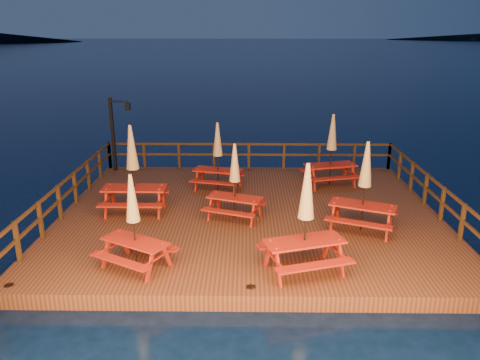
{
  "coord_description": "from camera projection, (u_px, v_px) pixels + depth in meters",
  "views": [
    {
      "loc": [
        -0.12,
        -14.03,
        6.08
      ],
      "look_at": [
        -0.32,
        0.6,
        1.27
      ],
      "focal_mm": 35.0,
      "sensor_mm": 36.0,
      "label": 1
    }
  ],
  "objects": [
    {
      "name": "picnic_table_1",
      "position": [
        235.0,
        181.0,
        14.16
      ],
      "size": [
        2.05,
        1.87,
        2.4
      ],
      "rotation": [
        0.0,
        0.0,
        -0.35
      ],
      "color": "maroon",
      "rests_on": "deck"
    },
    {
      "name": "deck",
      "position": [
        249.0,
        217.0,
        15.16
      ],
      "size": [
        12.0,
        10.0,
        0.4
      ],
      "primitive_type": "cube",
      "color": "#482617",
      "rests_on": "ground"
    },
    {
      "name": "railing",
      "position": [
        249.0,
        173.0,
        16.55
      ],
      "size": [
        11.8,
        9.75,
        1.1
      ],
      "color": "#342010",
      "rests_on": "deck"
    },
    {
      "name": "picnic_table_5",
      "position": [
        365.0,
        185.0,
        13.29
      ],
      "size": [
        2.31,
        2.14,
        2.67
      ],
      "rotation": [
        0.0,
        0.0,
        -0.4
      ],
      "color": "maroon",
      "rests_on": "deck"
    },
    {
      "name": "picnic_table_6",
      "position": [
        133.0,
        220.0,
        11.23
      ],
      "size": [
        2.15,
        2.03,
        2.41
      ],
      "rotation": [
        0.0,
        0.0,
        -0.51
      ],
      "color": "maroon",
      "rests_on": "deck"
    },
    {
      "name": "lamp_post",
      "position": [
        116.0,
        128.0,
        18.93
      ],
      "size": [
        0.85,
        0.18,
        3.0
      ],
      "color": "black",
      "rests_on": "deck"
    },
    {
      "name": "picnic_table_4",
      "position": [
        218.0,
        155.0,
        16.81
      ],
      "size": [
        2.02,
        1.8,
        2.48
      ],
      "rotation": [
        0.0,
        0.0,
        -0.24
      ],
      "color": "maroon",
      "rests_on": "deck"
    },
    {
      "name": "ground",
      "position": [
        249.0,
        223.0,
        15.22
      ],
      "size": [
        500.0,
        500.0,
        0.0
      ],
      "primitive_type": "plane",
      "color": "black",
      "rests_on": "ground"
    },
    {
      "name": "picnic_table_2",
      "position": [
        332.0,
        149.0,
        17.19
      ],
      "size": [
        2.2,
        1.96,
        2.7
      ],
      "rotation": [
        0.0,
        0.0,
        0.24
      ],
      "color": "maroon",
      "rests_on": "deck"
    },
    {
      "name": "picnic_table_3",
      "position": [
        306.0,
        217.0,
        10.98
      ],
      "size": [
        2.3,
        2.08,
        2.74
      ],
      "rotation": [
        0.0,
        0.0,
        0.3
      ],
      "color": "maroon",
      "rests_on": "deck"
    },
    {
      "name": "picnic_table_0",
      "position": [
        133.0,
        168.0,
        14.57
      ],
      "size": [
        2.0,
        1.64,
        2.85
      ],
      "rotation": [
        0.0,
        0.0,
        -0.0
      ],
      "color": "maroon",
      "rests_on": "deck"
    },
    {
      "name": "deck_piles",
      "position": [
        249.0,
        231.0,
        15.32
      ],
      "size": [
        11.44,
        9.44,
        1.4
      ],
      "color": "#342010",
      "rests_on": "ground"
    }
  ]
}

